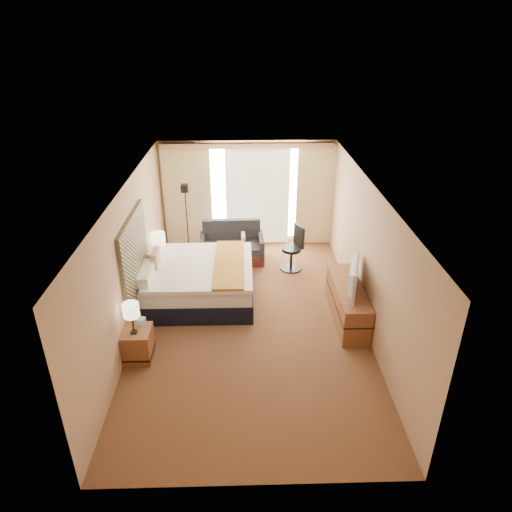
{
  "coord_description": "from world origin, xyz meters",
  "views": [
    {
      "loc": [
        -0.09,
        -7.18,
        4.99
      ],
      "look_at": [
        0.13,
        0.4,
        1.15
      ],
      "focal_mm": 32.0,
      "sensor_mm": 36.0,
      "label": 1
    }
  ],
  "objects_px": {
    "nightstand_left": "(138,344)",
    "lamp_left": "(131,311)",
    "media_dresser": "(347,302)",
    "nightstand_right": "(162,271)",
    "television": "(349,276)",
    "floor_lamp": "(186,206)",
    "desk_chair": "(294,250)",
    "lamp_right": "(158,239)",
    "bed": "(197,280)",
    "loveseat": "(232,248)"
  },
  "relations": [
    {
      "from": "television",
      "to": "media_dresser",
      "type": "bearing_deg",
      "value": -3.17
    },
    {
      "from": "media_dresser",
      "to": "loveseat",
      "type": "bearing_deg",
      "value": 131.5
    },
    {
      "from": "media_dresser",
      "to": "desk_chair",
      "type": "bearing_deg",
      "value": 111.58
    },
    {
      "from": "desk_chair",
      "to": "lamp_right",
      "type": "height_order",
      "value": "lamp_right"
    },
    {
      "from": "nightstand_right",
      "to": "lamp_left",
      "type": "distance_m",
      "value": 2.66
    },
    {
      "from": "television",
      "to": "floor_lamp",
      "type": "bearing_deg",
      "value": 62.17
    },
    {
      "from": "nightstand_right",
      "to": "loveseat",
      "type": "xyz_separation_m",
      "value": [
        1.49,
        1.04,
        0.03
      ]
    },
    {
      "from": "nightstand_right",
      "to": "bed",
      "type": "xyz_separation_m",
      "value": [
        0.81,
        -0.62,
        0.12
      ]
    },
    {
      "from": "nightstand_left",
      "to": "lamp_left",
      "type": "distance_m",
      "value": 0.71
    },
    {
      "from": "lamp_left",
      "to": "media_dresser",
      "type": "bearing_deg",
      "value": 16.69
    },
    {
      "from": "nightstand_right",
      "to": "television",
      "type": "height_order",
      "value": "television"
    },
    {
      "from": "desk_chair",
      "to": "floor_lamp",
      "type": "bearing_deg",
      "value": 137.11
    },
    {
      "from": "media_dresser",
      "to": "loveseat",
      "type": "xyz_separation_m",
      "value": [
        -2.21,
        2.49,
        -0.05
      ]
    },
    {
      "from": "desk_chair",
      "to": "lamp_left",
      "type": "distance_m",
      "value": 4.32
    },
    {
      "from": "television",
      "to": "nightstand_right",
      "type": "bearing_deg",
      "value": 81.73
    },
    {
      "from": "nightstand_left",
      "to": "nightstand_right",
      "type": "bearing_deg",
      "value": 90.0
    },
    {
      "from": "nightstand_left",
      "to": "bed",
      "type": "distance_m",
      "value": 2.05
    },
    {
      "from": "loveseat",
      "to": "lamp_right",
      "type": "xyz_separation_m",
      "value": [
        -1.5,
        -1.02,
        0.72
      ]
    },
    {
      "from": "lamp_left",
      "to": "nightstand_right",
      "type": "bearing_deg",
      "value": 89.58
    },
    {
      "from": "floor_lamp",
      "to": "lamp_left",
      "type": "height_order",
      "value": "floor_lamp"
    },
    {
      "from": "nightstand_left",
      "to": "lamp_left",
      "type": "height_order",
      "value": "lamp_left"
    },
    {
      "from": "lamp_left",
      "to": "lamp_right",
      "type": "distance_m",
      "value": 2.59
    },
    {
      "from": "nightstand_left",
      "to": "floor_lamp",
      "type": "relative_size",
      "value": 0.31
    },
    {
      "from": "lamp_right",
      "to": "desk_chair",
      "type": "bearing_deg",
      "value": 10.94
    },
    {
      "from": "nightstand_left",
      "to": "television",
      "type": "distance_m",
      "value": 3.83
    },
    {
      "from": "lamp_right",
      "to": "television",
      "type": "relative_size",
      "value": 0.6
    },
    {
      "from": "nightstand_left",
      "to": "lamp_right",
      "type": "bearing_deg",
      "value": 90.23
    },
    {
      "from": "bed",
      "to": "lamp_right",
      "type": "relative_size",
      "value": 3.63
    },
    {
      "from": "desk_chair",
      "to": "media_dresser",
      "type": "bearing_deg",
      "value": -92.47
    },
    {
      "from": "nightstand_right",
      "to": "lamp_right",
      "type": "bearing_deg",
      "value": 111.77
    },
    {
      "from": "media_dresser",
      "to": "lamp_left",
      "type": "bearing_deg",
      "value": -163.31
    },
    {
      "from": "nightstand_left",
      "to": "media_dresser",
      "type": "bearing_deg",
      "value": 15.84
    },
    {
      "from": "loveseat",
      "to": "television",
      "type": "height_order",
      "value": "television"
    },
    {
      "from": "bed",
      "to": "floor_lamp",
      "type": "height_order",
      "value": "floor_lamp"
    },
    {
      "from": "nightstand_right",
      "to": "bed",
      "type": "bearing_deg",
      "value": -37.54
    },
    {
      "from": "media_dresser",
      "to": "lamp_left",
      "type": "xyz_separation_m",
      "value": [
        -3.72,
        -1.12,
        0.63
      ]
    },
    {
      "from": "lamp_left",
      "to": "lamp_right",
      "type": "height_order",
      "value": "lamp_right"
    },
    {
      "from": "floor_lamp",
      "to": "desk_chair",
      "type": "xyz_separation_m",
      "value": [
        2.47,
        -0.84,
        -0.78
      ]
    },
    {
      "from": "lamp_right",
      "to": "television",
      "type": "xyz_separation_m",
      "value": [
        3.66,
        -1.62,
        -0.03
      ]
    },
    {
      "from": "desk_chair",
      "to": "lamp_left",
      "type": "relative_size",
      "value": 1.87
    },
    {
      "from": "loveseat",
      "to": "lamp_right",
      "type": "distance_m",
      "value": 1.95
    },
    {
      "from": "floor_lamp",
      "to": "television",
      "type": "xyz_separation_m",
      "value": [
        3.22,
        -3.03,
        -0.24
      ]
    },
    {
      "from": "floor_lamp",
      "to": "lamp_right",
      "type": "relative_size",
      "value": 2.85
    },
    {
      "from": "floor_lamp",
      "to": "lamp_right",
      "type": "distance_m",
      "value": 1.49
    },
    {
      "from": "media_dresser",
      "to": "desk_chair",
      "type": "distance_m",
      "value": 2.19
    },
    {
      "from": "media_dresser",
      "to": "bed",
      "type": "bearing_deg",
      "value": 164.01
    },
    {
      "from": "nightstand_left",
      "to": "lamp_right",
      "type": "height_order",
      "value": "lamp_right"
    },
    {
      "from": "loveseat",
      "to": "lamp_left",
      "type": "xyz_separation_m",
      "value": [
        -1.51,
        -3.61,
        0.67
      ]
    },
    {
      "from": "floor_lamp",
      "to": "television",
      "type": "distance_m",
      "value": 4.43
    },
    {
      "from": "lamp_left",
      "to": "lamp_right",
      "type": "bearing_deg",
      "value": 89.81
    }
  ]
}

